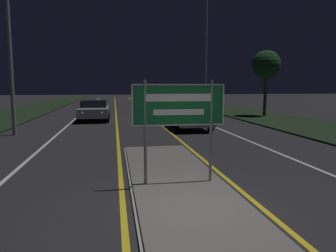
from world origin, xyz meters
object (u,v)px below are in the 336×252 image
object	(u,v)px
streetlight_right_near	(206,34)
highway_sign	(179,110)
car_receding_0	(188,115)
car_receding_2	(147,98)
car_approaching_0	(94,110)
car_receding_1	(196,104)

from	to	relation	value
streetlight_right_near	highway_sign	bearing A→B (deg)	-107.51
car_receding_0	car_receding_2	bearing A→B (deg)	90.37
streetlight_right_near	car_approaching_0	world-z (taller)	streetlight_right_near
highway_sign	car_receding_1	world-z (taller)	highway_sign
highway_sign	car_receding_2	xyz separation A→B (m)	(2.44, 31.76, -0.99)
car_receding_1	car_receding_2	size ratio (longest dim) A/B	0.91
highway_sign	streetlight_right_near	size ratio (longest dim) A/B	0.23
car_approaching_0	car_receding_0	bearing A→B (deg)	-42.82
highway_sign	car_approaching_0	world-z (taller)	highway_sign
streetlight_right_near	car_approaching_0	distance (m)	11.77
car_receding_1	car_approaching_0	world-z (taller)	car_approaching_0
car_receding_2	car_approaching_0	bearing A→B (deg)	-107.50
highway_sign	car_receding_2	size ratio (longest dim) A/B	0.53
streetlight_right_near	car_receding_0	world-z (taller)	streetlight_right_near
car_receding_1	car_receding_2	distance (m)	10.73
highway_sign	car_approaching_0	bearing A→B (deg)	100.42
highway_sign	car_receding_1	bearing A→B (deg)	74.84
highway_sign	car_receding_0	xyz separation A→B (m)	(2.58, 10.21, -1.08)
highway_sign	car_approaching_0	xyz separation A→B (m)	(-2.79, 15.19, -1.09)
car_receding_1	car_approaching_0	bearing A→B (deg)	-143.47
car_approaching_0	streetlight_right_near	bearing A→B (deg)	27.13
car_approaching_0	highway_sign	bearing A→B (deg)	-79.58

